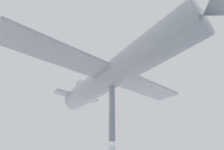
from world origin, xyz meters
name	(u,v)px	position (x,y,z in m)	size (l,w,h in m)	color
support_pylon_central	(112,132)	(0.00, 0.00, 3.09)	(0.41, 0.41, 6.17)	#999EA3
suspended_airplane	(114,74)	(0.06, 0.24, 7.20)	(14.67, 14.83, 2.99)	#B2B7BC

